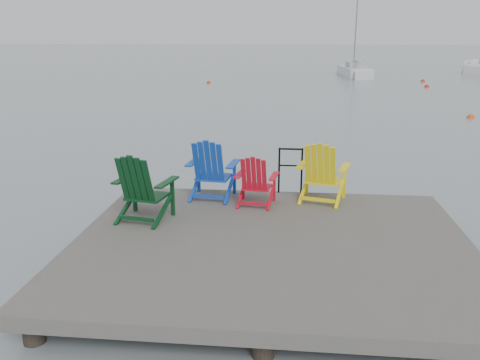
# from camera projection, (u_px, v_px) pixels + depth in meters

# --- Properties ---
(ground) EXTENTS (400.00, 400.00, 0.00)m
(ground) POSITION_uv_depth(u_px,v_px,m) (271.00, 270.00, 7.84)
(ground) COLOR slate
(ground) RESTS_ON ground
(dock) EXTENTS (6.00, 5.00, 1.40)m
(dock) POSITION_uv_depth(u_px,v_px,m) (272.00, 249.00, 7.75)
(dock) COLOR #292725
(dock) RESTS_ON ground
(handrail) EXTENTS (0.48, 0.04, 0.90)m
(handrail) POSITION_uv_depth(u_px,v_px,m) (290.00, 166.00, 9.87)
(handrail) COLOR black
(handrail) RESTS_ON dock
(chair_green) EXTENTS (1.04, 0.98, 1.15)m
(chair_green) POSITION_uv_depth(u_px,v_px,m) (142.00, 187.00, 8.37)
(chair_green) COLOR #093316
(chair_green) RESTS_ON dock
(chair_blue) EXTENTS (0.98, 0.92, 1.15)m
(chair_blue) POSITION_uv_depth(u_px,v_px,m) (211.00, 169.00, 9.53)
(chair_blue) COLOR #113FB5
(chair_blue) RESTS_ON dock
(chair_red) EXTENTS (0.81, 0.76, 0.94)m
(chair_red) POSITION_uv_depth(u_px,v_px,m) (256.00, 180.00, 9.16)
(chair_red) COLOR red
(chair_red) RESTS_ON dock
(chair_yellow) EXTENTS (1.05, 1.00, 1.14)m
(chair_yellow) POSITION_uv_depth(u_px,v_px,m) (322.00, 172.00, 9.33)
(chair_yellow) COLOR yellow
(chair_yellow) RESTS_ON dock
(sailboat_near) EXTENTS (2.42, 7.42, 10.23)m
(sailboat_near) POSITION_uv_depth(u_px,v_px,m) (354.00, 72.00, 44.67)
(sailboat_near) COLOR silver
(sailboat_near) RESTS_ON ground
(buoy_a) EXTENTS (0.34, 0.34, 0.34)m
(buoy_a) POSITION_uv_depth(u_px,v_px,m) (471.00, 118.00, 22.27)
(buoy_a) COLOR #DB4D0C
(buoy_a) RESTS_ON ground
(buoy_b) EXTENTS (0.33, 0.33, 0.33)m
(buoy_b) POSITION_uv_depth(u_px,v_px,m) (209.00, 83.00, 38.42)
(buoy_b) COLOR red
(buoy_b) RESTS_ON ground
(buoy_c) EXTENTS (0.34, 0.34, 0.34)m
(buoy_c) POSITION_uv_depth(u_px,v_px,m) (427.00, 87.00, 35.48)
(buoy_c) COLOR red
(buoy_c) RESTS_ON ground
(buoy_d) EXTENTS (0.36, 0.36, 0.36)m
(buoy_d) POSITION_uv_depth(u_px,v_px,m) (423.00, 82.00, 39.70)
(buoy_d) COLOR red
(buoy_d) RESTS_ON ground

